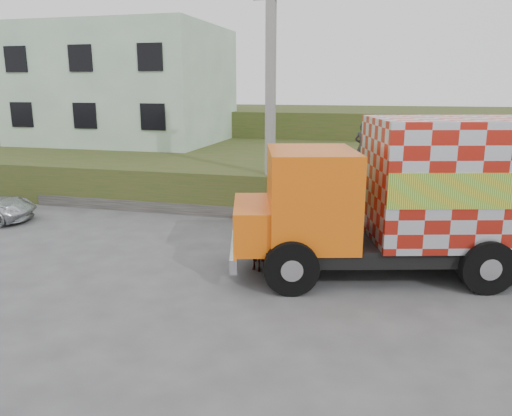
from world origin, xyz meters
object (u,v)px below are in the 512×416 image
(utility_pole, at_px, (271,98))
(pedestrian, at_px, (363,147))
(cow, at_px, (253,244))
(cargo_truck, at_px, (430,196))

(utility_pole, xyz_separation_m, pedestrian, (3.04, 1.31, -1.70))
(utility_pole, xyz_separation_m, cow, (0.75, -4.96, -3.50))
(cargo_truck, distance_m, pedestrian, 5.94)
(cargo_truck, bearing_deg, utility_pole, 123.00)
(cargo_truck, height_order, cow, cargo_truck)
(cow, height_order, pedestrian, pedestrian)
(pedestrian, bearing_deg, utility_pole, 40.97)
(cargo_truck, bearing_deg, pedestrian, 92.74)
(utility_pole, xyz_separation_m, cargo_truck, (4.93, -4.31, -2.15))
(cargo_truck, relative_size, pedestrian, 5.04)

